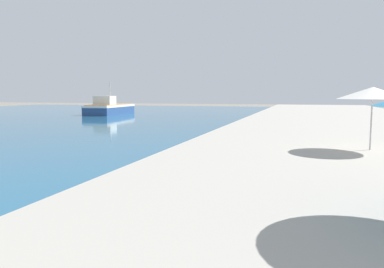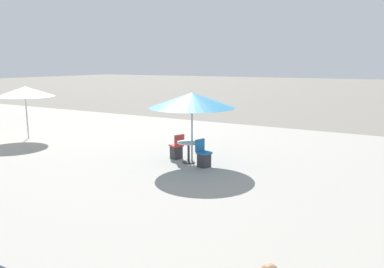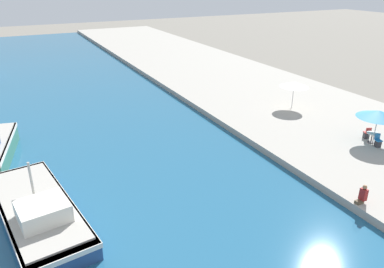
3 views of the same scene
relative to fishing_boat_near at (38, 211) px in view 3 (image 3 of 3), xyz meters
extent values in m
cube|color=#A39E93|center=(22.84, 23.45, -0.44)|extent=(16.00, 90.00, 0.51)
cube|color=navy|center=(-0.02, 0.15, -0.19)|extent=(4.45, 9.58, 0.94)
cube|color=silver|center=(-0.02, 0.15, 0.16)|extent=(4.53, 9.68, 0.25)
cube|color=#ADA89E|center=(-0.02, 0.15, 0.33)|extent=(4.09, 8.82, 0.10)
cube|color=silver|center=(0.21, -1.45, 0.81)|extent=(2.47, 2.33, 0.85)
cylinder|color=#B7B2A8|center=(-0.02, 0.15, 1.52)|extent=(0.12, 0.12, 2.27)
cylinder|color=#B7B7B7|center=(22.35, -1.44, 0.84)|extent=(0.06, 0.06, 2.06)
cone|color=teal|center=(22.35, -1.44, 1.98)|extent=(2.92, 2.92, 0.51)
cylinder|color=#B7B7B7|center=(22.28, 7.19, 0.85)|extent=(0.06, 0.06, 2.07)
cone|color=white|center=(22.28, 7.19, 1.96)|extent=(2.55, 2.55, 0.45)
cylinder|color=#333338|center=(22.23, -1.37, -0.17)|extent=(0.44, 0.44, 0.04)
cylinder|color=#333338|center=(22.23, -1.37, 0.16)|extent=(0.08, 0.08, 0.70)
cylinder|color=beige|center=(22.23, -1.37, 0.53)|extent=(0.80, 0.80, 0.04)
cube|color=#2D2D33|center=(22.02, -2.09, 0.04)|extent=(0.42, 0.42, 0.45)
cube|color=#1E66A3|center=(22.02, -2.09, 0.29)|extent=(0.50, 0.50, 0.06)
cube|color=#1E66A3|center=(22.08, -1.90, 0.52)|extent=(0.40, 0.17, 0.40)
cube|color=#2D2D33|center=(22.53, -0.68, 0.04)|extent=(0.45, 0.45, 0.45)
cube|color=red|center=(22.53, -0.68, 0.29)|extent=(0.52, 0.52, 0.06)
cube|color=red|center=(22.45, -0.86, 0.52)|extent=(0.39, 0.21, 0.40)
cube|color=brown|center=(15.18, -6.50, -0.11)|extent=(0.43, 0.28, 0.16)
cube|color=maroon|center=(15.39, -6.50, 0.29)|extent=(0.26, 0.36, 0.64)
sphere|color=#9E704C|center=(15.39, -6.50, 0.73)|extent=(0.23, 0.23, 0.23)
camera|label=1|loc=(19.82, -8.18, 1.92)|focal=35.00mm
camera|label=2|loc=(11.39, -7.72, 3.20)|focal=35.00mm
camera|label=3|loc=(-0.09, -17.46, 10.84)|focal=35.00mm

